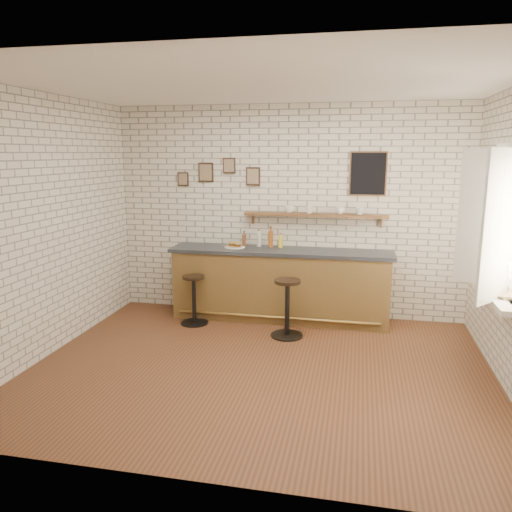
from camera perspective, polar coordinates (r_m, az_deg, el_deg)
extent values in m
plane|color=brown|center=(5.65, 0.46, -12.66)|extent=(5.00, 5.00, 0.00)
cube|color=brown|center=(7.07, 2.78, -3.46)|extent=(3.00, 0.58, 0.96)
cube|color=#2D333A|center=(6.96, 2.82, 0.56)|extent=(3.10, 0.62, 0.05)
cylinder|color=olive|center=(6.87, 2.33, -7.04)|extent=(2.79, 0.04, 0.04)
cylinder|color=white|center=(7.09, -2.46, 1.03)|extent=(0.28, 0.28, 0.01)
cylinder|color=gold|center=(7.11, -2.02, 1.12)|extent=(0.05, 0.05, 0.00)
cylinder|color=gold|center=(7.07, -2.21, 1.06)|extent=(0.05, 0.05, 0.00)
cylinder|color=gold|center=(7.18, -3.20, 1.22)|extent=(0.06, 0.06, 0.00)
cylinder|color=gold|center=(7.13, -2.12, 1.16)|extent=(0.06, 0.06, 0.00)
cylinder|color=gold|center=(7.07, -3.51, 1.05)|extent=(0.06, 0.06, 0.00)
cylinder|color=gold|center=(7.09, -2.01, 1.09)|extent=(0.04, 0.04, 0.00)
cylinder|color=gold|center=(7.04, -2.61, 1.01)|extent=(0.05, 0.05, 0.00)
cylinder|color=gold|center=(7.06, -3.40, 1.04)|extent=(0.04, 0.04, 0.00)
cylinder|color=gold|center=(7.14, -3.67, 1.15)|extent=(0.05, 0.05, 0.00)
cylinder|color=gold|center=(7.03, -2.25, 1.00)|extent=(0.06, 0.06, 0.00)
cylinder|color=gold|center=(7.15, -3.20, 1.17)|extent=(0.04, 0.04, 0.00)
cylinder|color=gold|center=(7.08, -2.29, 1.07)|extent=(0.05, 0.05, 0.00)
cylinder|color=gold|center=(7.10, -1.97, 1.11)|extent=(0.05, 0.05, 0.00)
cylinder|color=brown|center=(7.20, -1.37, 1.82)|extent=(0.07, 0.07, 0.17)
cylinder|color=brown|center=(7.18, -1.37, 2.62)|extent=(0.02, 0.02, 0.04)
cylinder|color=black|center=(7.18, -1.37, 2.81)|extent=(0.03, 0.03, 0.01)
cylinder|color=beige|center=(7.15, 0.34, 1.84)|extent=(0.06, 0.06, 0.19)
cylinder|color=beige|center=(7.13, 0.34, 2.75)|extent=(0.02, 0.02, 0.04)
cylinder|color=black|center=(7.13, 0.34, 2.96)|extent=(0.03, 0.03, 0.01)
cylinder|color=#994F18|center=(7.11, 1.69, 1.96)|extent=(0.07, 0.07, 0.23)
cylinder|color=#994F18|center=(7.09, 1.69, 3.08)|extent=(0.02, 0.02, 0.05)
cylinder|color=black|center=(7.09, 1.70, 3.33)|extent=(0.03, 0.03, 0.01)
cylinder|color=yellow|center=(7.10, 2.83, 1.63)|extent=(0.06, 0.06, 0.16)
cylinder|color=yellow|center=(7.08, 2.84, 2.37)|extent=(0.03, 0.03, 0.03)
cylinder|color=maroon|center=(7.08, 2.84, 2.55)|extent=(0.03, 0.03, 0.01)
cylinder|color=black|center=(7.06, -7.03, -7.57)|extent=(0.38, 0.38, 0.02)
cylinder|color=black|center=(6.96, -7.10, -5.06)|extent=(0.06, 0.06, 0.63)
cylinder|color=black|center=(6.87, -7.17, -2.41)|extent=(0.35, 0.35, 0.04)
cylinder|color=black|center=(6.56, 3.54, -9.03)|extent=(0.42, 0.42, 0.02)
cylinder|color=black|center=(6.44, 3.58, -6.08)|extent=(0.06, 0.06, 0.69)
cylinder|color=black|center=(6.34, 3.62, -2.93)|extent=(0.36, 0.36, 0.04)
cube|color=brown|center=(7.02, 6.75, 4.68)|extent=(2.00, 0.18, 0.04)
cube|color=brown|center=(7.23, -0.35, 4.33)|extent=(0.03, 0.04, 0.16)
cube|color=brown|center=(7.08, 14.07, 3.82)|extent=(0.03, 0.04, 0.16)
imported|color=white|center=(7.05, 3.84, 5.34)|extent=(0.13, 0.13, 0.10)
imported|color=white|center=(7.02, 6.13, 5.25)|extent=(0.13, 0.13, 0.10)
imported|color=white|center=(6.99, 9.60, 5.13)|extent=(0.15, 0.15, 0.09)
imported|color=white|center=(6.99, 11.78, 5.06)|extent=(0.12, 0.12, 0.10)
cube|color=black|center=(7.37, -5.75, 9.48)|extent=(0.22, 0.02, 0.28)
cube|color=black|center=(7.27, -3.09, 10.28)|extent=(0.18, 0.02, 0.22)
cube|color=black|center=(7.19, -0.34, 9.09)|extent=(0.20, 0.02, 0.26)
cube|color=black|center=(7.48, -8.32, 8.69)|extent=(0.16, 0.02, 0.20)
cube|color=black|center=(7.03, 12.69, 9.16)|extent=(0.46, 0.02, 0.56)
cube|color=white|center=(5.71, 25.55, -3.98)|extent=(0.20, 1.35, 0.06)
cube|color=white|center=(5.72, 26.23, -4.00)|extent=(0.05, 1.30, 0.06)
cube|color=white|center=(6.16, 25.51, 4.23)|extent=(0.05, 0.06, 1.50)
cube|color=white|center=(5.26, 26.18, 3.07)|extent=(0.40, 0.46, 1.46)
cube|color=white|center=(5.83, 24.76, 3.94)|extent=(0.40, 0.46, 1.46)
imported|color=tan|center=(5.49, 25.90, -4.16)|extent=(0.22, 0.26, 0.02)
imported|color=tan|center=(5.50, 25.88, -3.94)|extent=(0.18, 0.23, 0.02)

